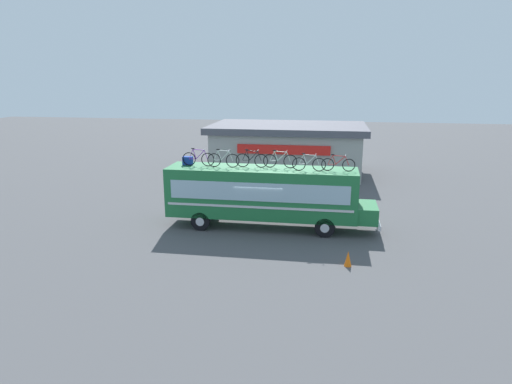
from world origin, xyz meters
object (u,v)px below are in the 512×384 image
at_px(rooftop_bicycle_4, 280,160).
at_px(luggage_bag_1, 188,161).
at_px(rooftop_bicycle_1, 198,159).
at_px(bus, 265,193).
at_px(traffic_cone, 348,259).
at_px(rooftop_bicycle_3, 252,160).
at_px(rooftop_bicycle_6, 338,164).
at_px(rooftop_bicycle_2, 223,160).
at_px(rooftop_bicycle_5, 309,164).

bearing_deg(rooftop_bicycle_4, luggage_bag_1, 179.62).
bearing_deg(rooftop_bicycle_4, rooftop_bicycle_1, -177.60).
height_order(bus, traffic_cone, bus).
distance_m(rooftop_bicycle_4, traffic_cone, 6.77).
height_order(rooftop_bicycle_1, rooftop_bicycle_4, rooftop_bicycle_1).
bearing_deg(rooftop_bicycle_3, rooftop_bicycle_6, -3.32).
bearing_deg(rooftop_bicycle_6, luggage_bag_1, 177.15).
bearing_deg(rooftop_bicycle_2, rooftop_bicycle_3, 8.01).
bearing_deg(bus, rooftop_bicycle_2, -178.02).
height_order(rooftop_bicycle_5, rooftop_bicycle_6, rooftop_bicycle_5).
distance_m(rooftop_bicycle_3, rooftop_bicycle_6, 4.48).
relative_size(luggage_bag_1, rooftop_bicycle_1, 0.29).
height_order(rooftop_bicycle_2, rooftop_bicycle_5, rooftop_bicycle_2).
height_order(bus, luggage_bag_1, luggage_bag_1).
xyz_separation_m(rooftop_bicycle_1, rooftop_bicycle_3, (2.88, 0.08, 0.00)).
bearing_deg(luggage_bag_1, rooftop_bicycle_2, -9.63).
xyz_separation_m(rooftop_bicycle_2, rooftop_bicycle_4, (2.96, 0.32, -0.01)).
bearing_deg(bus, rooftop_bicycle_4, 17.43).
height_order(bus, rooftop_bicycle_1, rooftop_bicycle_1).
distance_m(rooftop_bicycle_6, traffic_cone, 5.50).
height_order(rooftop_bicycle_1, traffic_cone, rooftop_bicycle_1).
xyz_separation_m(rooftop_bicycle_1, rooftop_bicycle_5, (5.89, -0.40, -0.02)).
distance_m(luggage_bag_1, rooftop_bicycle_1, 0.72).
bearing_deg(rooftop_bicycle_6, rooftop_bicycle_4, 173.03).
height_order(rooftop_bicycle_3, rooftop_bicycle_6, rooftop_bicycle_3).
height_order(rooftop_bicycle_1, rooftop_bicycle_2, rooftop_bicycle_2).
distance_m(luggage_bag_1, rooftop_bicycle_2, 2.10).
bearing_deg(rooftop_bicycle_2, rooftop_bicycle_6, -0.48).
bearing_deg(rooftop_bicycle_5, rooftop_bicycle_1, 176.11).
bearing_deg(rooftop_bicycle_1, rooftop_bicycle_3, 1.51).
bearing_deg(rooftop_bicycle_3, traffic_cone, -43.04).
xyz_separation_m(rooftop_bicycle_1, traffic_cone, (7.86, -4.58, -3.31)).
relative_size(rooftop_bicycle_1, rooftop_bicycle_5, 1.03).
height_order(rooftop_bicycle_3, rooftop_bicycle_4, rooftop_bicycle_3).
xyz_separation_m(luggage_bag_1, rooftop_bicycle_2, (2.06, -0.35, 0.18)).
height_order(luggage_bag_1, rooftop_bicycle_4, rooftop_bicycle_4).
height_order(rooftop_bicycle_2, rooftop_bicycle_3, rooftop_bicycle_2).
relative_size(bus, rooftop_bicycle_5, 6.53).
xyz_separation_m(rooftop_bicycle_5, rooftop_bicycle_6, (1.46, 0.22, -0.02)).
distance_m(rooftop_bicycle_2, rooftop_bicycle_6, 5.96).
bearing_deg(luggage_bag_1, rooftop_bicycle_4, -0.38).
height_order(luggage_bag_1, rooftop_bicycle_6, rooftop_bicycle_6).
height_order(rooftop_bicycle_4, rooftop_bicycle_6, rooftop_bicycle_4).
distance_m(rooftop_bicycle_1, traffic_cone, 9.68).
bearing_deg(rooftop_bicycle_6, rooftop_bicycle_1, 178.57).
bearing_deg(traffic_cone, luggage_bag_1, 150.67).
relative_size(rooftop_bicycle_2, rooftop_bicycle_4, 0.97).
height_order(bus, rooftop_bicycle_5, rooftop_bicycle_5).
bearing_deg(bus, rooftop_bicycle_5, -8.48).
xyz_separation_m(bus, rooftop_bicycle_3, (-0.71, 0.13, 1.74)).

